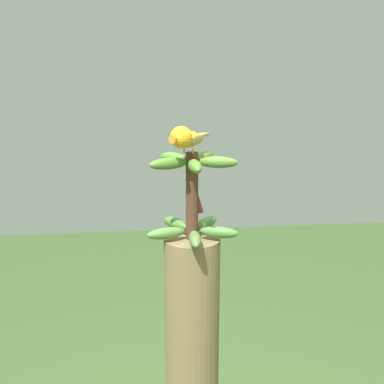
# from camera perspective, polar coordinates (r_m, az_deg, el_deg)

# --- Properties ---
(banana_bunch) EXTENTS (0.30, 0.29, 0.28)m
(banana_bunch) POSITION_cam_1_polar(r_m,az_deg,el_deg) (1.49, 0.03, -0.55)
(banana_bunch) COLOR #4C2D1E
(banana_bunch) RESTS_ON banana_tree
(perched_bird) EXTENTS (0.14, 0.21, 0.09)m
(perched_bird) POSITION_cam_1_polar(r_m,az_deg,el_deg) (1.41, -0.81, 6.51)
(perched_bird) COLOR #C68933
(perched_bird) RESTS_ON banana_bunch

